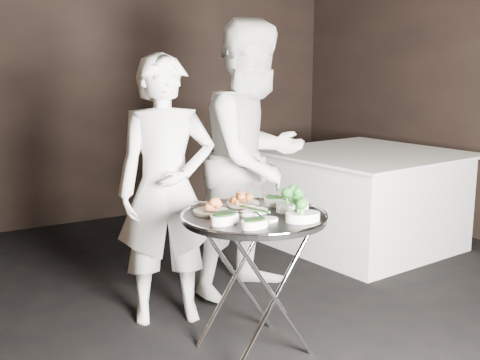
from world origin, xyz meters
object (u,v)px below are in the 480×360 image
tray_stand (254,277)px  serving_tray (254,217)px  waiter_left (166,190)px  waiter_right (255,159)px  dining_table (363,199)px

tray_stand → serving_tray: bearing=-97.1°
tray_stand → waiter_left: (-0.22, 0.65, 0.39)m
waiter_right → dining_table: size_ratio=1.28×
serving_tray → waiter_left: (-0.22, 0.65, 0.05)m
dining_table → waiter_left: bearing=-166.6°
waiter_right → dining_table: 1.51m
waiter_left → waiter_right: size_ratio=0.88×
waiter_left → dining_table: (2.08, 0.49, -0.40)m
waiter_left → dining_table: size_ratio=1.12×
serving_tray → waiter_right: 0.93m
serving_tray → waiter_left: waiter_left is taller
tray_stand → dining_table: size_ratio=0.52×
serving_tray → waiter_left: bearing=108.6°
tray_stand → waiter_right: 1.04m
tray_stand → serving_tray: serving_tray is taller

